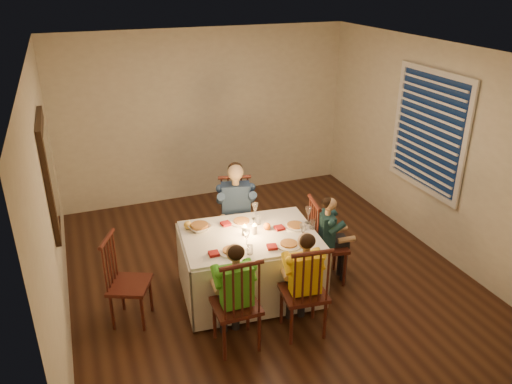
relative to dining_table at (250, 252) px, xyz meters
name	(u,v)px	position (x,y,z in m)	size (l,w,h in m)	color
ground	(266,273)	(0.33, 0.32, -0.54)	(5.00, 5.00, 0.00)	black
wall_left	(49,205)	(-1.92, 0.32, 0.76)	(0.02, 5.00, 2.60)	beige
wall_right	(434,149)	(2.58, 0.32, 0.76)	(0.02, 5.00, 2.60)	beige
wall_back	(206,116)	(0.33, 2.82, 0.76)	(4.50, 0.02, 2.60)	beige
ceiling	(268,52)	(0.33, 0.32, 2.06)	(5.00, 5.00, 0.00)	white
dining_table	(250,252)	(0.00, 0.00, 0.00)	(1.55, 1.19, 0.73)	silver
chair_adult	(237,256)	(0.12, 0.81, -0.54)	(0.43, 0.41, 1.04)	#3D1910
chair_near_left	(237,344)	(-0.41, -0.74, -0.54)	(0.43, 0.41, 1.04)	#3D1910
chair_near_right	(302,330)	(0.28, -0.78, -0.54)	(0.43, 0.41, 1.04)	#3D1910
chair_end	(325,279)	(0.94, -0.05, -0.54)	(0.43, 0.41, 1.04)	#3D1910
chair_extra	(134,319)	(-1.30, 0.00, -0.54)	(0.40, 0.39, 0.98)	#3D1910
adult	(237,256)	(0.12, 0.81, -0.54)	(0.46, 0.42, 1.26)	navy
child_green	(237,344)	(-0.41, -0.74, -0.54)	(0.39, 0.36, 1.13)	green
child_yellow	(302,330)	(0.28, -0.78, -0.54)	(0.39, 0.36, 1.13)	yellow
child_teal	(325,279)	(0.94, -0.05, -0.54)	(0.35, 0.32, 1.06)	#1B3C43
setting_adult	(242,222)	(0.01, 0.28, 0.23)	(0.26, 0.26, 0.02)	white
setting_green	(232,252)	(-0.30, -0.28, 0.23)	(0.26, 0.26, 0.02)	white
setting_yellow	(289,245)	(0.30, -0.37, 0.23)	(0.26, 0.26, 0.02)	white
setting_teal	(295,226)	(0.53, -0.02, 0.23)	(0.26, 0.26, 0.02)	white
candle_left	(245,231)	(-0.05, 0.01, 0.27)	(0.06, 0.06, 0.10)	white
candle_right	(254,230)	(0.06, -0.01, 0.27)	(0.06, 0.06, 0.10)	white
squash	(188,225)	(-0.58, 0.36, 0.26)	(0.09, 0.09, 0.09)	yellow
orange_fruit	(267,226)	(0.22, 0.03, 0.26)	(0.08, 0.08, 0.08)	orange
serving_bowl	(200,227)	(-0.47, 0.29, 0.25)	(0.24, 0.24, 0.06)	white
wall_mirror	(49,174)	(-1.89, 0.62, 0.96)	(0.06, 0.95, 1.15)	black
window_blinds	(428,132)	(2.53, 0.42, 0.96)	(0.07, 1.34, 1.54)	#0C1A32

